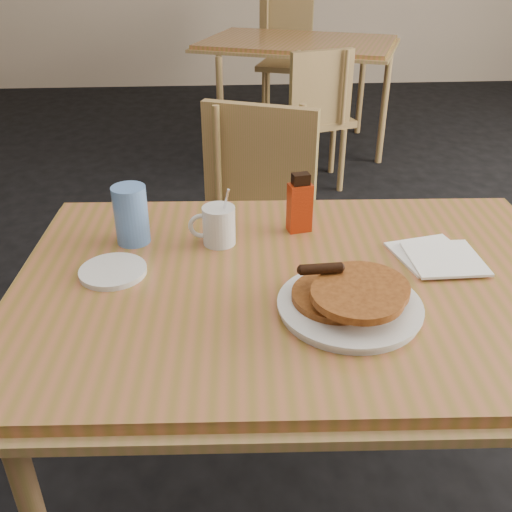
{
  "coord_description": "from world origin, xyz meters",
  "views": [
    {
      "loc": [
        -0.09,
        -0.97,
        1.39
      ],
      "look_at": [
        -0.03,
        0.03,
        0.81
      ],
      "focal_mm": 40.0,
      "sensor_mm": 36.0,
      "label": 1
    }
  ],
  "objects": [
    {
      "name": "main_table",
      "position": [
        0.07,
        0.04,
        0.71
      ],
      "size": [
        1.27,
        0.89,
        0.75
      ],
      "rotation": [
        0.0,
        0.0,
        -0.04
      ],
      "color": "#A15E39",
      "rests_on": "floor"
    },
    {
      "name": "side_saucer",
      "position": [
        -0.33,
        0.09,
        0.76
      ],
      "size": [
        0.15,
        0.15,
        0.01
      ],
      "primitive_type": "cylinder",
      "rotation": [
        0.0,
        0.0,
        -0.03
      ],
      "color": "silver",
      "rests_on": "main_table"
    },
    {
      "name": "chair_neighbor_near",
      "position": [
        0.48,
        2.3,
        0.49
      ],
      "size": [
        0.47,
        0.48,
        0.83
      ],
      "rotation": [
        0.0,
        0.0,
        0.31
      ],
      "color": "#9F754B",
      "rests_on": "floor"
    },
    {
      "name": "syrup_bottle",
      "position": [
        0.09,
        0.26,
        0.82
      ],
      "size": [
        0.06,
        0.05,
        0.15
      ],
      "rotation": [
        0.0,
        0.0,
        0.21
      ],
      "color": "maroon",
      "rests_on": "main_table"
    },
    {
      "name": "blue_tumbler",
      "position": [
        -0.3,
        0.23,
        0.82
      ],
      "size": [
        0.1,
        0.1,
        0.14
      ],
      "primitive_type": "cylinder",
      "rotation": [
        0.0,
        0.0,
        0.26
      ],
      "color": "#5885CF",
      "rests_on": "main_table"
    },
    {
      "name": "neighbor_table",
      "position": [
        0.45,
        3.02,
        0.71
      ],
      "size": [
        1.49,
        1.26,
        0.75
      ],
      "rotation": [
        0.0,
        0.0,
        -0.36
      ],
      "color": "#A15E39",
      "rests_on": "floor"
    },
    {
      "name": "pancake_plate",
      "position": [
        0.15,
        -0.08,
        0.77
      ],
      "size": [
        0.28,
        0.28,
        0.08
      ],
      "rotation": [
        0.0,
        0.0,
        -0.38
      ],
      "color": "silver",
      "rests_on": "main_table"
    },
    {
      "name": "napkin_stack",
      "position": [
        0.38,
        0.1,
        0.76
      ],
      "size": [
        0.19,
        0.2,
        0.01
      ],
      "rotation": [
        0.0,
        0.0,
        0.22
      ],
      "color": "white",
      "rests_on": "main_table"
    },
    {
      "name": "chair_neighbor_far",
      "position": [
        0.46,
        3.75,
        0.57
      ],
      "size": [
        0.54,
        0.55,
        0.95
      ],
      "rotation": [
        0.0,
        0.0,
        -0.33
      ],
      "color": "#9F754B",
      "rests_on": "floor"
    },
    {
      "name": "chair_main_far",
      "position": [
        0.04,
        0.8,
        0.53
      ],
      "size": [
        0.52,
        0.53,
        0.89
      ],
      "rotation": [
        0.0,
        0.0,
        -0.37
      ],
      "color": "#9F754B",
      "rests_on": "floor"
    },
    {
      "name": "coffee_mug",
      "position": [
        -0.1,
        0.21,
        0.8
      ],
      "size": [
        0.11,
        0.08,
        0.14
      ],
      "rotation": [
        0.0,
        0.0,
        0.14
      ],
      "color": "silver",
      "rests_on": "main_table"
    }
  ]
}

